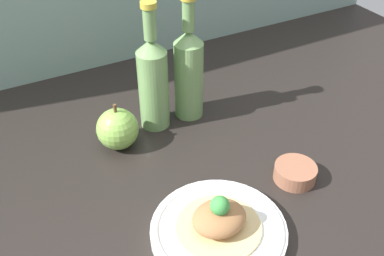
% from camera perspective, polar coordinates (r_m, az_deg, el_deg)
% --- Properties ---
extents(ground_plane, '(1.80, 1.10, 0.04)m').
position_cam_1_polar(ground_plane, '(0.91, 2.10, -6.93)').
color(ground_plane, black).
extents(plate, '(0.23, 0.23, 0.02)m').
position_cam_1_polar(plate, '(0.79, 3.39, -12.83)').
color(plate, white).
rests_on(plate, ground_plane).
extents(plated_food, '(0.15, 0.15, 0.07)m').
position_cam_1_polar(plated_food, '(0.76, 3.47, -11.44)').
color(plated_food, '#D6BC7F').
rests_on(plated_food, plate).
extents(cider_bottle_left, '(0.07, 0.07, 0.29)m').
position_cam_1_polar(cider_bottle_left, '(0.97, -4.97, 6.03)').
color(cider_bottle_left, '#729E5B').
rests_on(cider_bottle_left, ground_plane).
extents(cider_bottle_right, '(0.07, 0.07, 0.29)m').
position_cam_1_polar(cider_bottle_right, '(1.00, -0.42, 7.26)').
color(cider_bottle_right, '#729E5B').
rests_on(cider_bottle_right, ground_plane).
extents(apple, '(0.09, 0.09, 0.11)m').
position_cam_1_polar(apple, '(0.95, -9.44, -0.11)').
color(apple, '#84B74C').
rests_on(apple, ground_plane).
extents(dipping_bowl, '(0.08, 0.08, 0.03)m').
position_cam_1_polar(dipping_bowl, '(0.90, 12.95, -5.56)').
color(dipping_bowl, '#996047').
rests_on(dipping_bowl, ground_plane).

